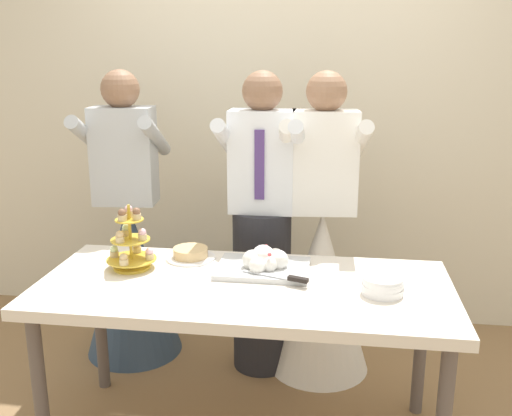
{
  "coord_description": "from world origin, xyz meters",
  "views": [
    {
      "loc": [
        0.38,
        -2.32,
        1.75
      ],
      "look_at": [
        0.03,
        0.15,
        1.07
      ],
      "focal_mm": 40.71,
      "sensor_mm": 36.0,
      "label": 1
    }
  ],
  "objects": [
    {
      "name": "rear_wall",
      "position": [
        0.0,
        1.42,
        1.45
      ],
      "size": [
        5.2,
        0.1,
        2.9
      ],
      "primitive_type": "cube",
      "color": "beige",
      "rests_on": "ground_plane"
    },
    {
      "name": "dessert_table",
      "position": [
        0.0,
        0.0,
        0.7
      ],
      "size": [
        1.8,
        0.8,
        0.78
      ],
      "color": "silver",
      "rests_on": "ground_plane"
    },
    {
      "name": "cupcake_stand",
      "position": [
        -0.55,
        0.1,
        0.89
      ],
      "size": [
        0.23,
        0.23,
        0.31
      ],
      "color": "gold",
      "rests_on": "dessert_table"
    },
    {
      "name": "main_cake_tray",
      "position": [
        0.07,
        0.15,
        0.82
      ],
      "size": [
        0.43,
        0.35,
        0.12
      ],
      "color": "silver",
      "rests_on": "dessert_table"
    },
    {
      "name": "plate_stack",
      "position": [
        0.59,
        -0.04,
        0.81
      ],
      "size": [
        0.17,
        0.17,
        0.08
      ],
      "color": "white",
      "rests_on": "dessert_table"
    },
    {
      "name": "round_cake",
      "position": [
        -0.31,
        0.27,
        0.8
      ],
      "size": [
        0.24,
        0.24,
        0.06
      ],
      "color": "white",
      "rests_on": "dessert_table"
    },
    {
      "name": "person_groom",
      "position": [
        -0.01,
        0.67,
        0.75
      ],
      "size": [
        0.46,
        0.49,
        1.66
      ],
      "color": "#232328",
      "rests_on": "ground_plane"
    },
    {
      "name": "person_bride",
      "position": [
        0.32,
        0.69,
        0.58
      ],
      "size": [
        0.56,
        0.56,
        1.66
      ],
      "color": "white",
      "rests_on": "ground_plane"
    },
    {
      "name": "person_guest",
      "position": [
        -0.79,
        0.73,
        0.58
      ],
      "size": [
        0.56,
        0.56,
        1.66
      ],
      "color": "#334760",
      "rests_on": "ground_plane"
    }
  ]
}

